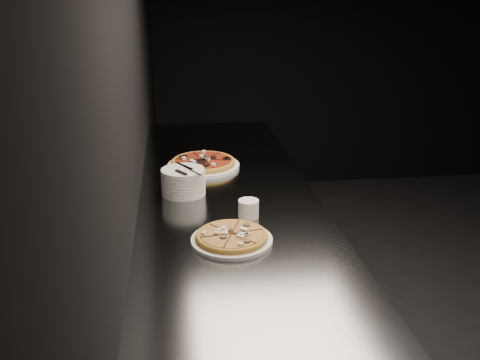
{
  "coord_description": "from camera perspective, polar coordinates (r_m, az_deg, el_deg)",
  "views": [
    {
      "loc": [
        -2.34,
        -2.1,
        1.76
      ],
      "look_at": [
        -2.08,
        -0.03,
        0.99
      ],
      "focal_mm": 40.0,
      "sensor_mm": 36.0,
      "label": 1
    }
  ],
  "objects": [
    {
      "name": "counter",
      "position": [
        2.48,
        -1.26,
        -11.36
      ],
      "size": [
        0.74,
        2.44,
        0.92
      ],
      "color": "slate",
      "rests_on": "floor"
    },
    {
      "name": "ramekin",
      "position": [
        2.03,
        0.92,
        -3.02
      ],
      "size": [
        0.08,
        0.08,
        0.07
      ],
      "color": "white",
      "rests_on": "counter"
    },
    {
      "name": "plate_stack",
      "position": [
        2.26,
        -6.08,
        -0.15
      ],
      "size": [
        0.18,
        0.18,
        0.11
      ],
      "color": "white",
      "rests_on": "counter"
    },
    {
      "name": "wall_left",
      "position": [
        2.14,
        -11.53,
        10.16
      ],
      "size": [
        0.02,
        5.0,
        2.8
      ],
      "primitive_type": "cube",
      "color": "black",
      "rests_on": "floor"
    },
    {
      "name": "wall_back",
      "position": [
        5.17,
        20.45,
        15.07
      ],
      "size": [
        5.0,
        0.02,
        2.8
      ],
      "primitive_type": "cube",
      "color": "black",
      "rests_on": "floor"
    },
    {
      "name": "pizza_mushroom",
      "position": [
        1.85,
        -0.89,
        -6.12
      ],
      "size": [
        0.29,
        0.29,
        0.03
      ],
      "rotation": [
        0.0,
        0.0,
        0.17
      ],
      "color": "white",
      "rests_on": "counter"
    },
    {
      "name": "cutlery",
      "position": [
        2.23,
        -5.94,
        1.11
      ],
      "size": [
        0.09,
        0.19,
        0.01
      ],
      "rotation": [
        0.0,
        0.0,
        0.59
      ],
      "color": "silver",
      "rests_on": "plate_stack"
    },
    {
      "name": "pizza_tomato",
      "position": [
        2.59,
        -3.93,
        1.8
      ],
      "size": [
        0.36,
        0.36,
        0.04
      ],
      "rotation": [
        0.0,
        0.0,
        -0.2
      ],
      "color": "white",
      "rests_on": "counter"
    }
  ]
}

